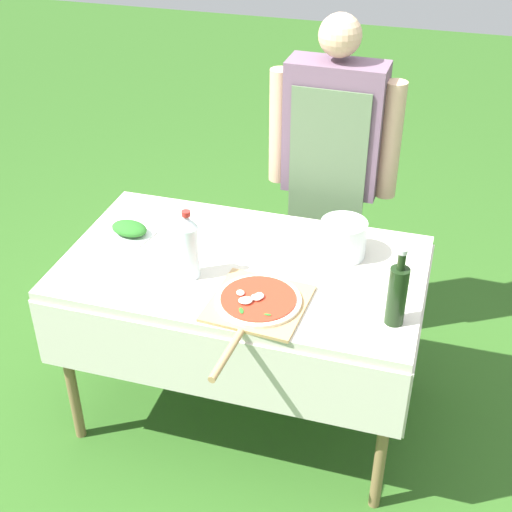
{
  "coord_description": "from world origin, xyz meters",
  "views": [
    {
      "loc": [
        0.66,
        -2.07,
        2.2
      ],
      "look_at": [
        0.05,
        0.0,
        0.79
      ],
      "focal_mm": 50.0,
      "sensor_mm": 36.0,
      "label": 1
    }
  ],
  "objects_px": {
    "person_cook": "(332,160)",
    "mixing_tub": "(343,238)",
    "oil_bottle": "(397,294)",
    "prep_table": "(243,281)",
    "pizza_on_peel": "(257,304)",
    "herb_container": "(129,229)",
    "water_bottle": "(188,246)"
  },
  "relations": [
    {
      "from": "mixing_tub",
      "to": "prep_table",
      "type": "bearing_deg",
      "value": -154.61
    },
    {
      "from": "pizza_on_peel",
      "to": "herb_container",
      "type": "bearing_deg",
      "value": 157.26
    },
    {
      "from": "person_cook",
      "to": "oil_bottle",
      "type": "relative_size",
      "value": 5.29
    },
    {
      "from": "person_cook",
      "to": "herb_container",
      "type": "relative_size",
      "value": 7.68
    },
    {
      "from": "prep_table",
      "to": "water_bottle",
      "type": "bearing_deg",
      "value": -141.11
    },
    {
      "from": "prep_table",
      "to": "pizza_on_peel",
      "type": "relative_size",
      "value": 2.35
    },
    {
      "from": "water_bottle",
      "to": "person_cook",
      "type": "bearing_deg",
      "value": 66.26
    },
    {
      "from": "person_cook",
      "to": "mixing_tub",
      "type": "height_order",
      "value": "person_cook"
    },
    {
      "from": "person_cook",
      "to": "water_bottle",
      "type": "bearing_deg",
      "value": 67.97
    },
    {
      "from": "prep_table",
      "to": "mixing_tub",
      "type": "bearing_deg",
      "value": 25.39
    },
    {
      "from": "pizza_on_peel",
      "to": "water_bottle",
      "type": "xyz_separation_m",
      "value": [
        -0.28,
        0.11,
        0.11
      ]
    },
    {
      "from": "oil_bottle",
      "to": "herb_container",
      "type": "distance_m",
      "value": 1.09
    },
    {
      "from": "prep_table",
      "to": "pizza_on_peel",
      "type": "height_order",
      "value": "pizza_on_peel"
    },
    {
      "from": "person_cook",
      "to": "herb_container",
      "type": "xyz_separation_m",
      "value": [
        -0.67,
        -0.6,
        -0.11
      ]
    },
    {
      "from": "person_cook",
      "to": "oil_bottle",
      "type": "distance_m",
      "value": 0.94
    },
    {
      "from": "mixing_tub",
      "to": "oil_bottle",
      "type": "bearing_deg",
      "value": -56.04
    },
    {
      "from": "prep_table",
      "to": "mixing_tub",
      "type": "height_order",
      "value": "mixing_tub"
    },
    {
      "from": "prep_table",
      "to": "herb_container",
      "type": "relative_size",
      "value": 6.84
    },
    {
      "from": "person_cook",
      "to": "prep_table",
      "type": "bearing_deg",
      "value": 75.76
    },
    {
      "from": "pizza_on_peel",
      "to": "herb_container",
      "type": "relative_size",
      "value": 2.92
    },
    {
      "from": "water_bottle",
      "to": "herb_container",
      "type": "distance_m",
      "value": 0.39
    },
    {
      "from": "prep_table",
      "to": "person_cook",
      "type": "bearing_deg",
      "value": 74.05
    },
    {
      "from": "person_cook",
      "to": "water_bottle",
      "type": "xyz_separation_m",
      "value": [
        -0.35,
        -0.8,
        -0.01
      ]
    },
    {
      "from": "herb_container",
      "to": "mixing_tub",
      "type": "distance_m",
      "value": 0.83
    },
    {
      "from": "pizza_on_peel",
      "to": "oil_bottle",
      "type": "height_order",
      "value": "oil_bottle"
    },
    {
      "from": "oil_bottle",
      "to": "mixing_tub",
      "type": "distance_m",
      "value": 0.42
    },
    {
      "from": "person_cook",
      "to": "mixing_tub",
      "type": "relative_size",
      "value": 8.68
    },
    {
      "from": "person_cook",
      "to": "pizza_on_peel",
      "type": "bearing_deg",
      "value": 87.44
    },
    {
      "from": "prep_table",
      "to": "person_cook",
      "type": "relative_size",
      "value": 0.89
    },
    {
      "from": "water_bottle",
      "to": "prep_table",
      "type": "bearing_deg",
      "value": 38.89
    },
    {
      "from": "oil_bottle",
      "to": "mixing_tub",
      "type": "bearing_deg",
      "value": 123.96
    },
    {
      "from": "pizza_on_peel",
      "to": "oil_bottle",
      "type": "bearing_deg",
      "value": 10.34
    }
  ]
}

